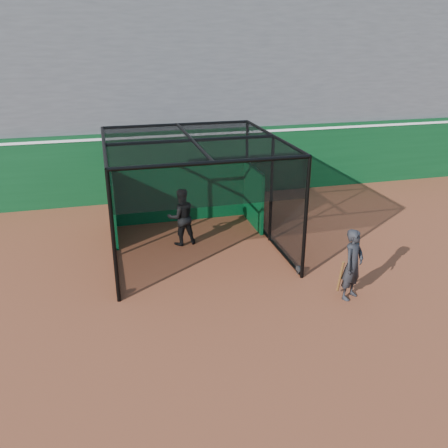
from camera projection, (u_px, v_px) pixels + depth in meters
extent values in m
plane|color=brown|center=(214.00, 322.00, 10.04)|extent=(120.00, 120.00, 0.00)
cube|color=#0A3A19|center=(160.00, 165.00, 17.21)|extent=(50.00, 0.45, 2.50)
cube|color=white|center=(158.00, 135.00, 16.80)|extent=(50.00, 0.50, 0.08)
cube|color=#4C4C4F|center=(144.00, 81.00, 19.72)|extent=(50.00, 7.85, 7.75)
cube|color=#06451F|center=(180.00, 193.00, 15.22)|extent=(4.38, 0.10, 1.90)
cylinder|color=black|center=(118.00, 292.00, 10.99)|extent=(0.08, 0.22, 0.22)
cylinder|color=black|center=(299.00, 270.00, 12.04)|extent=(0.08, 0.22, 0.22)
cylinder|color=black|center=(111.00, 224.00, 14.94)|extent=(0.08, 0.22, 0.22)
cylinder|color=black|center=(248.00, 212.00, 15.99)|extent=(0.08, 0.22, 0.22)
imported|color=black|center=(181.00, 217.00, 13.52)|extent=(0.89, 0.73, 1.67)
imported|color=black|center=(353.00, 265.00, 10.70)|extent=(0.74, 0.67, 1.69)
cylinder|color=#593819|center=(340.00, 276.00, 10.79)|extent=(0.15, 0.35, 0.90)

